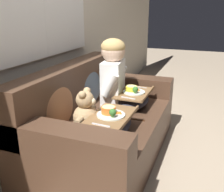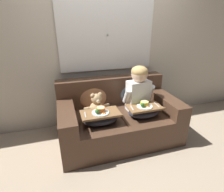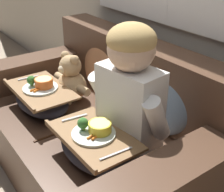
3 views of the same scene
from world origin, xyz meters
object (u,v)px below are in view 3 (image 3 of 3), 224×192
object	(u,v)px
lap_tray_teddy	(41,98)
child_figure	(130,83)
teddy_bear	(71,81)
throw_pillow_behind_child	(165,99)
couch	(101,131)
throw_pillow_behind_teddy	(103,65)
lap_tray_child	(94,145)

from	to	relation	value
lap_tray_teddy	child_figure	bearing A→B (deg)	19.54
child_figure	teddy_bear	distance (m)	0.66
teddy_bear	throw_pillow_behind_child	bearing A→B (deg)	22.90
couch	teddy_bear	world-z (taller)	couch
child_figure	lap_tray_teddy	size ratio (longest dim) A/B	1.33
couch	child_figure	distance (m)	0.57
throw_pillow_behind_teddy	child_figure	distance (m)	0.70
throw_pillow_behind_teddy	lap_tray_child	size ratio (longest dim) A/B	0.94
teddy_bear	lap_tray_teddy	world-z (taller)	teddy_bear
child_figure	lap_tray_teddy	bearing A→B (deg)	-160.46
couch	lap_tray_teddy	bearing A→B (deg)	-141.30
couch	throw_pillow_behind_teddy	bearing A→B (deg)	143.43
throw_pillow_behind_child	lap_tray_teddy	distance (m)	0.80
lap_tray_teddy	lap_tray_child	bearing A→B (deg)	0.03
child_figure	teddy_bear	xyz separation A→B (m)	(-0.63, -0.00, -0.22)
child_figure	lap_tray_teddy	distance (m)	0.72
couch	throw_pillow_behind_child	distance (m)	0.49
throw_pillow_behind_child	lap_tray_child	bearing A→B (deg)	-90.02
child_figure	lap_tray_child	bearing A→B (deg)	-90.08
lap_tray_child	couch	bearing A→B (deg)	141.31
lap_tray_child	lap_tray_teddy	size ratio (longest dim) A/B	0.95
couch	lap_tray_teddy	distance (m)	0.44
throw_pillow_behind_teddy	lap_tray_child	distance (m)	0.80
throw_pillow_behind_child	teddy_bear	world-z (taller)	throw_pillow_behind_child
throw_pillow_behind_teddy	lap_tray_child	world-z (taller)	throw_pillow_behind_teddy
throw_pillow_behind_child	lap_tray_child	world-z (taller)	throw_pillow_behind_child
throw_pillow_behind_child	child_figure	distance (m)	0.31
teddy_bear	throw_pillow_behind_teddy	bearing A→B (deg)	90.10
throw_pillow_behind_teddy	teddy_bear	distance (m)	0.27
couch	throw_pillow_behind_child	size ratio (longest dim) A/B	3.91
couch	throw_pillow_behind_child	bearing A→B (deg)	36.57
couch	lap_tray_child	bearing A→B (deg)	-38.69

